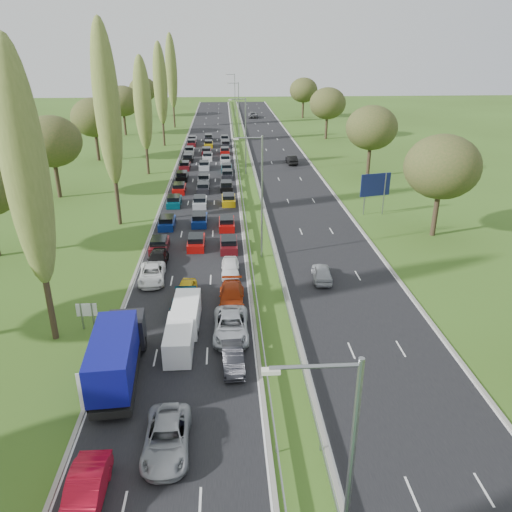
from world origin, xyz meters
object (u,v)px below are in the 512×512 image
object	(u,v)px
near_car_1	(85,492)
near_car_2	(152,274)
direction_sign	(375,187)
blue_lorry	(117,354)
white_van_front	(180,338)
white_van_rear	(186,312)
info_sign	(87,313)
near_car_3	(158,259)

from	to	relation	value
near_car_1	near_car_2	xyz separation A→B (m)	(0.00, 23.73, -0.09)
near_car_1	direction_sign	bearing A→B (deg)	58.70
blue_lorry	white_van_front	bearing A→B (deg)	37.52
near_car_1	white_van_front	xyz separation A→B (m)	(3.34, 12.53, 0.19)
blue_lorry	white_van_front	world-z (taller)	blue_lorry
direction_sign	white_van_rear	bearing A→B (deg)	-130.39
near_car_1	white_van_rear	bearing A→B (deg)	77.38
info_sign	direction_sign	world-z (taller)	direction_sign
blue_lorry	direction_sign	bearing A→B (deg)	47.54
near_car_1	blue_lorry	xyz separation A→B (m)	(-0.23, 9.36, 1.14)
white_van_rear	blue_lorry	bearing A→B (deg)	-118.29
near_car_3	direction_sign	world-z (taller)	direction_sign
white_van_front	direction_sign	size ratio (longest dim) A/B	0.90
direction_sign	near_car_2	bearing A→B (deg)	-145.07
blue_lorry	info_sign	distance (m)	7.29
blue_lorry	direction_sign	size ratio (longest dim) A/B	1.67
near_car_2	blue_lorry	world-z (taller)	blue_lorry
near_car_2	white_van_rear	size ratio (longest dim) A/B	0.99
near_car_3	white_van_rear	world-z (taller)	white_van_rear
near_car_1	near_car_3	world-z (taller)	near_car_1
near_car_2	white_van_rear	xyz separation A→B (m)	(3.58, -7.77, 0.31)
near_car_1	white_van_rear	world-z (taller)	white_van_rear
near_car_1	near_car_3	bearing A→B (deg)	89.80
near_car_1	white_van_front	bearing A→B (deg)	75.08
near_car_2	info_sign	bearing A→B (deg)	-118.16
near_car_2	white_van_front	distance (m)	11.70
near_car_2	blue_lorry	distance (m)	14.42
white_van_front	info_sign	size ratio (longest dim) A/B	2.24
info_sign	near_car_2	bearing A→B (deg)	65.14
near_car_3	white_van_rear	size ratio (longest dim) A/B	0.94
near_car_1	info_sign	bearing A→B (deg)	103.20
near_car_1	near_car_3	size ratio (longest dim) A/B	1.00
near_car_1	white_van_front	world-z (taller)	white_van_front
near_car_1	blue_lorry	world-z (taller)	blue_lorry
white_van_rear	direction_sign	distance (m)	33.32
near_car_1	near_car_2	bearing A→B (deg)	90.01
near_car_1	white_van_rear	size ratio (longest dim) A/B	0.94
near_car_2	blue_lorry	bearing A→B (deg)	-94.23
near_car_1	white_van_front	distance (m)	12.97
blue_lorry	white_van_rear	world-z (taller)	blue_lorry
near_car_1	info_sign	xyz separation A→B (m)	(-3.69, 15.76, 0.59)
direction_sign	near_car_1	bearing A→B (deg)	-121.31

